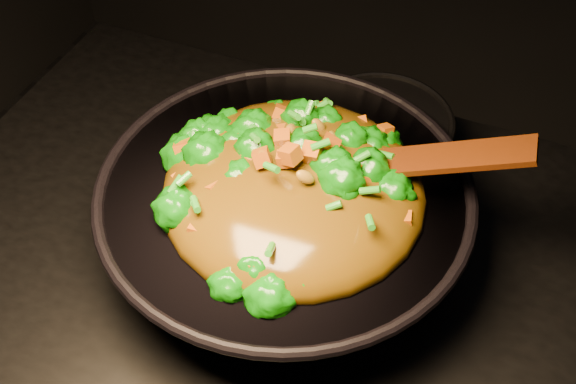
% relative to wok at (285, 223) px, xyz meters
% --- Properties ---
extents(wok, '(0.48, 0.48, 0.13)m').
position_rel_wok_xyz_m(wok, '(0.00, 0.00, 0.00)').
color(wok, black).
rests_on(wok, stovetop).
extents(stir_fry, '(0.40, 0.40, 0.11)m').
position_rel_wok_xyz_m(stir_fry, '(0.01, -0.00, 0.12)').
color(stir_fry, '#107008').
rests_on(stir_fry, wok).
extents(spatula, '(0.29, 0.08, 0.12)m').
position_rel_wok_xyz_m(spatula, '(0.13, 0.05, 0.11)').
color(spatula, black).
rests_on(spatula, wok).
extents(back_pot, '(0.21, 0.21, 0.11)m').
position_rel_wok_xyz_m(back_pot, '(0.07, 0.19, -0.01)').
color(back_pot, black).
rests_on(back_pot, stovetop).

